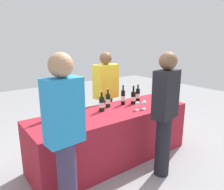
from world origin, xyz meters
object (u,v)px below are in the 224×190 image
(wine_bottle_4, at_px, (108,100))
(guest_1, at_px, (165,111))
(wine_glass_1, at_px, (137,104))
(wine_bottle_5, at_px, (123,97))
(wine_glass_2, at_px, (144,103))
(guest_0, at_px, (65,133))
(wine_bottle_3, at_px, (102,104))
(wine_bottle_0, at_px, (44,113))
(wine_bottle_1, at_px, (64,110))
(server_pouring, at_px, (106,94))
(wine_glass_0, at_px, (71,116))
(wine_bottle_6, at_px, (133,98))
(wine_bottle_7, at_px, (138,95))
(wine_bottle_2, at_px, (78,109))

(wine_bottle_4, bearing_deg, guest_1, -76.68)
(wine_glass_1, relative_size, guest_1, 0.08)
(wine_bottle_5, distance_m, wine_glass_2, 0.39)
(guest_0, bearing_deg, wine_bottle_3, 34.13)
(wine_bottle_3, relative_size, guest_0, 0.18)
(wine_bottle_0, relative_size, wine_bottle_1, 1.04)
(wine_bottle_3, xyz_separation_m, wine_glass_1, (0.46, -0.28, -0.02))
(guest_0, xyz_separation_m, guest_1, (1.35, -0.09, -0.02))
(wine_glass_2, bearing_deg, wine_bottle_1, 162.63)
(wine_bottle_3, distance_m, server_pouring, 0.71)
(wine_bottle_0, bearing_deg, guest_0, -96.01)
(wine_bottle_1, relative_size, wine_glass_0, 2.27)
(wine_bottle_1, bearing_deg, wine_bottle_5, 0.65)
(wine_glass_2, height_order, server_pouring, server_pouring)
(guest_0, bearing_deg, server_pouring, 38.25)
(wine_bottle_6, distance_m, wine_glass_2, 0.31)
(server_pouring, height_order, guest_1, guest_1)
(wine_bottle_5, distance_m, wine_bottle_7, 0.33)
(wine_bottle_0, relative_size, server_pouring, 0.20)
(wine_bottle_2, xyz_separation_m, wine_glass_1, (0.85, -0.29, -0.01))
(wine_bottle_5, distance_m, wine_glass_1, 0.35)
(wine_bottle_2, relative_size, wine_glass_2, 2.18)
(wine_glass_2, relative_size, guest_0, 0.08)
(wine_bottle_3, xyz_separation_m, wine_glass_0, (-0.58, -0.18, -0.02))
(wine_bottle_5, bearing_deg, server_pouring, 91.47)
(wine_bottle_4, height_order, server_pouring, server_pouring)
(wine_glass_0, bearing_deg, wine_bottle_1, 89.28)
(wine_bottle_2, height_order, wine_bottle_6, wine_bottle_6)
(guest_0, bearing_deg, wine_glass_2, 11.80)
(wine_bottle_6, bearing_deg, guest_1, -104.16)
(wine_bottle_1, xyz_separation_m, wine_bottle_4, (0.78, 0.05, 0.00))
(wine_bottle_3, xyz_separation_m, guest_0, (-0.93, -0.74, 0.06))
(wine_bottle_7, relative_size, server_pouring, 0.19)
(wine_bottle_4, height_order, guest_1, guest_1)
(wine_glass_0, xyz_separation_m, server_pouring, (1.04, 0.72, -0.01))
(wine_glass_2, bearing_deg, wine_glass_1, 168.55)
(wine_bottle_5, height_order, wine_glass_1, wine_bottle_5)
(wine_bottle_3, bearing_deg, wine_glass_0, -163.27)
(wine_glass_0, bearing_deg, wine_bottle_7, 10.27)
(wine_bottle_2, height_order, wine_bottle_5, wine_bottle_5)
(wine_glass_0, xyz_separation_m, wine_glass_1, (1.05, -0.10, 0.00))
(wine_bottle_5, bearing_deg, wine_glass_1, -91.34)
(wine_bottle_6, bearing_deg, server_pouring, 107.77)
(wine_bottle_1, xyz_separation_m, wine_glass_0, (-0.00, -0.24, -0.02))
(wine_glass_2, bearing_deg, wine_bottle_2, 162.16)
(server_pouring, relative_size, guest_1, 0.96)
(wine_bottle_2, xyz_separation_m, wine_bottle_3, (0.39, -0.01, 0.01))
(wine_bottle_4, height_order, wine_bottle_6, wine_bottle_6)
(wine_bottle_0, height_order, wine_bottle_3, wine_bottle_0)
(wine_glass_1, bearing_deg, wine_glass_0, 174.45)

